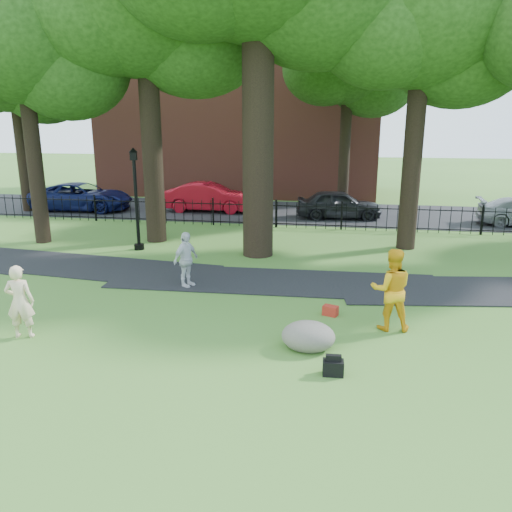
% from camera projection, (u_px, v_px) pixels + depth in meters
% --- Properties ---
extents(ground, '(120.00, 120.00, 0.00)m').
position_uv_depth(ground, '(209.00, 330.00, 11.82)').
color(ground, '#407127').
rests_on(ground, ground).
extents(footpath, '(36.07, 3.85, 0.03)m').
position_uv_depth(footpath, '(273.00, 282.00, 15.37)').
color(footpath, black).
rests_on(footpath, ground).
extents(street, '(80.00, 7.00, 0.02)m').
position_uv_depth(street, '(286.00, 212.00, 27.03)').
color(street, black).
rests_on(street, ground).
extents(iron_fence, '(44.00, 0.04, 1.20)m').
position_uv_depth(iron_fence, '(276.00, 215.00, 23.07)').
color(iron_fence, black).
rests_on(iron_fence, ground).
extents(brick_building, '(18.00, 8.00, 12.00)m').
position_uv_depth(brick_building, '(242.00, 102.00, 33.72)').
color(brick_building, brown).
rests_on(brick_building, ground).
extents(tree_row, '(26.82, 7.96, 12.42)m').
position_uv_depth(tree_row, '(279.00, 22.00, 17.58)').
color(tree_row, black).
rests_on(tree_row, ground).
extents(woman, '(0.70, 0.55, 1.71)m').
position_uv_depth(woman, '(20.00, 302.00, 11.25)').
color(woman, beige).
rests_on(woman, ground).
extents(man, '(1.01, 0.81, 1.97)m').
position_uv_depth(man, '(391.00, 290.00, 11.66)').
color(man, orange).
rests_on(man, ground).
extents(pedestrian, '(0.78, 1.06, 1.67)m').
position_uv_depth(pedestrian, '(186.00, 260.00, 14.70)').
color(pedestrian, silver).
rests_on(pedestrian, ground).
extents(boulder, '(1.43, 1.28, 0.68)m').
position_uv_depth(boulder, '(308.00, 334.00, 10.79)').
color(boulder, '#5F5A4F').
rests_on(boulder, ground).
extents(lamppost, '(0.38, 0.38, 3.85)m').
position_uv_depth(lamppost, '(136.00, 201.00, 18.74)').
color(lamppost, black).
rests_on(lamppost, ground).
extents(backpack, '(0.42, 0.27, 0.30)m').
position_uv_depth(backpack, '(333.00, 368.00, 9.71)').
color(backpack, black).
rests_on(backpack, ground).
extents(red_bag, '(0.43, 0.34, 0.25)m').
position_uv_depth(red_bag, '(330.00, 311.00, 12.70)').
color(red_bag, '#A02317').
rests_on(red_bag, ground).
extents(red_sedan, '(4.78, 1.68, 1.57)m').
position_uv_depth(red_sedan, '(209.00, 197.00, 27.04)').
color(red_sedan, '#A60C1A').
rests_on(red_sedan, ground).
extents(navy_van, '(5.55, 2.73, 1.52)m').
position_uv_depth(navy_van, '(82.00, 197.00, 27.42)').
color(navy_van, '#0D1342').
rests_on(navy_van, ground).
extents(grey_car, '(4.37, 2.06, 1.44)m').
position_uv_depth(grey_car, '(339.00, 204.00, 25.15)').
color(grey_car, black).
rests_on(grey_car, ground).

